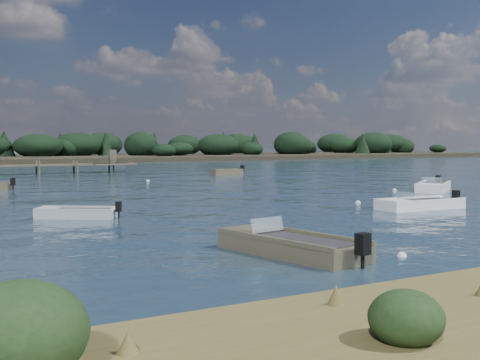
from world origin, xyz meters
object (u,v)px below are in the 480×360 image
dinghy_near_olive (291,249)px  dinghy_mid_white_a (420,206)px  dinghy_mid_grey (77,215)px  tender_far_grey_b (227,173)px  dinghy_mid_white_b (433,189)px

dinghy_near_olive → dinghy_mid_white_a: 15.57m
dinghy_near_olive → dinghy_mid_grey: 13.42m
dinghy_near_olive → dinghy_mid_grey: size_ratio=1.49×
tender_far_grey_b → dinghy_mid_white_a: 35.60m
dinghy_near_olive → tender_far_grey_b: dinghy_near_olive is taller
dinghy_mid_grey → dinghy_mid_white_a: size_ratio=0.73×
dinghy_mid_white_b → dinghy_mid_grey: (-27.19, -2.73, -0.04)m
dinghy_near_olive → dinghy_mid_white_b: bearing=33.6°
dinghy_near_olive → dinghy_mid_white_a: dinghy_near_olive is taller
dinghy_mid_white_b → dinghy_mid_grey: 27.32m
tender_far_grey_b → dinghy_mid_white_a: size_ratio=0.72×
dinghy_near_olive → dinghy_mid_white_a: (13.64, 7.51, -0.02)m
dinghy_mid_grey → tender_far_grey_b: 38.16m
tender_far_grey_b → dinghy_mid_white_b: bearing=-83.6°
dinghy_mid_white_b → dinghy_mid_white_a: size_ratio=1.00×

